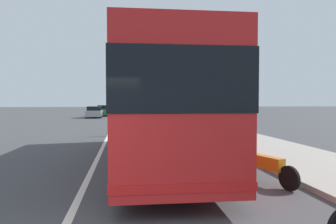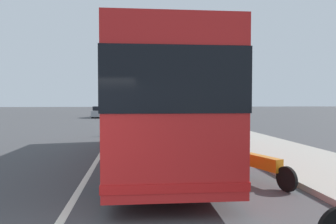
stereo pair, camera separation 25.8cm
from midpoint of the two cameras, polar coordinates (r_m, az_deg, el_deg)
sidewalk_curb at (r=14.66m, az=16.00°, el=-5.94°), size 110.00×3.60×0.14m
lane_divider_line at (r=13.50m, az=-12.44°, el=-6.88°), size 110.00×0.16×0.01m
coach_bus at (r=11.02m, az=-2.74°, el=1.72°), size 11.54×2.77×3.58m
motorcycle_far_end at (r=8.52m, az=15.64°, el=-9.01°), size 2.17×0.83×1.24m
car_far_distant at (r=40.37m, az=-13.15°, el=-0.04°), size 4.08×1.85×1.41m
car_side_street at (r=40.74m, az=-6.85°, el=0.09°), size 4.72×2.01×1.56m
car_oncoming at (r=45.11m, az=-11.48°, el=0.23°), size 4.60×1.95×1.48m
utility_pole at (r=21.37m, az=8.95°, el=5.15°), size 0.23×0.23×6.52m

